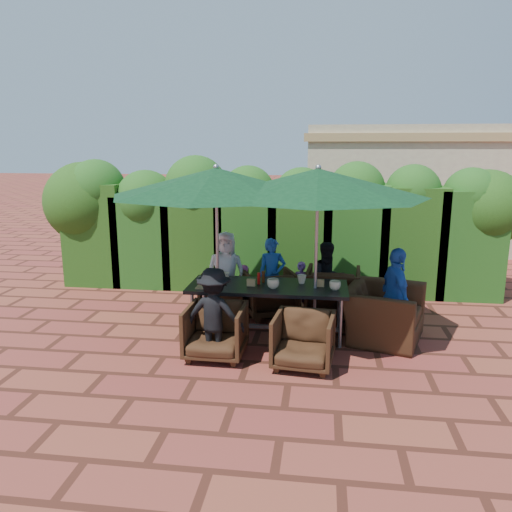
# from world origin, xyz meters

# --- Properties ---
(ground) EXTENTS (80.00, 80.00, 0.00)m
(ground) POSITION_xyz_m (0.00, 0.00, 0.00)
(ground) COLOR brown
(ground) RESTS_ON ground
(dining_table) EXTENTS (2.26, 0.90, 0.75)m
(dining_table) POSITION_xyz_m (0.15, -0.14, 0.67)
(dining_table) COLOR black
(dining_table) RESTS_ON ground
(umbrella_left) EXTENTS (2.98, 2.98, 2.46)m
(umbrella_left) POSITION_xyz_m (-0.57, -0.18, 2.21)
(umbrella_left) COLOR gray
(umbrella_left) RESTS_ON ground
(umbrella_right) EXTENTS (2.98, 2.98, 2.46)m
(umbrella_right) POSITION_xyz_m (0.82, -0.20, 2.21)
(umbrella_right) COLOR gray
(umbrella_right) RESTS_ON ground
(chair_far_left) EXTENTS (0.74, 0.70, 0.75)m
(chair_far_left) POSITION_xyz_m (-0.68, 0.78, 0.38)
(chair_far_left) COLOR black
(chair_far_left) RESTS_ON ground
(chair_far_mid) EXTENTS (1.00, 0.97, 0.80)m
(chair_far_mid) POSITION_xyz_m (0.09, 0.72, 0.40)
(chair_far_mid) COLOR black
(chair_far_mid) RESTS_ON ground
(chair_far_right) EXTENTS (0.89, 0.84, 0.87)m
(chair_far_right) POSITION_xyz_m (1.10, 0.85, 0.43)
(chair_far_right) COLOR black
(chair_far_right) RESTS_ON ground
(chair_near_left) EXTENTS (0.76, 0.72, 0.77)m
(chair_near_left) POSITION_xyz_m (-0.44, -1.01, 0.39)
(chair_near_left) COLOR black
(chair_near_left) RESTS_ON ground
(chair_near_right) EXTENTS (0.80, 0.75, 0.75)m
(chair_near_right) POSITION_xyz_m (0.71, -1.15, 0.37)
(chair_near_right) COLOR black
(chair_near_right) RESTS_ON ground
(chair_end_right) EXTENTS (1.07, 1.34, 1.02)m
(chair_end_right) POSITION_xyz_m (1.78, -0.08, 0.51)
(chair_end_right) COLOR black
(chair_end_right) RESTS_ON ground
(adult_far_left) EXTENTS (0.66, 0.40, 1.34)m
(adult_far_left) POSITION_xyz_m (-0.65, 0.83, 0.67)
(adult_far_left) COLOR silver
(adult_far_left) RESTS_ON ground
(adult_far_mid) EXTENTS (0.52, 0.45, 1.24)m
(adult_far_mid) POSITION_xyz_m (0.10, 0.89, 0.62)
(adult_far_mid) COLOR blue
(adult_far_mid) RESTS_ON ground
(adult_far_right) EXTENTS (0.68, 0.57, 1.23)m
(adult_far_right) POSITION_xyz_m (1.01, 0.75, 0.61)
(adult_far_right) COLOR black
(adult_far_right) RESTS_ON ground
(adult_near_left) EXTENTS (0.80, 0.42, 1.21)m
(adult_near_left) POSITION_xyz_m (-0.44, -1.08, 0.60)
(adult_near_left) COLOR black
(adult_near_left) RESTS_ON ground
(adult_end_right) EXTENTS (0.58, 0.87, 1.35)m
(adult_end_right) POSITION_xyz_m (1.93, -0.20, 0.68)
(adult_end_right) COLOR blue
(adult_end_right) RESTS_ON ground
(child_left) EXTENTS (0.35, 0.32, 0.78)m
(child_left) POSITION_xyz_m (-0.35, 0.92, 0.39)
(child_left) COLOR #DE4EA3
(child_left) RESTS_ON ground
(child_right) EXTENTS (0.34, 0.29, 0.84)m
(child_right) POSITION_xyz_m (0.58, 0.98, 0.42)
(child_right) COLOR #9052B3
(child_right) RESTS_ON ground
(pedestrian_a) EXTENTS (1.74, 0.78, 1.81)m
(pedestrian_a) POSITION_xyz_m (1.72, 4.19, 0.90)
(pedestrian_a) COLOR green
(pedestrian_a) RESTS_ON ground
(pedestrian_b) EXTENTS (0.88, 0.77, 1.56)m
(pedestrian_b) POSITION_xyz_m (2.40, 4.27, 0.78)
(pedestrian_b) COLOR #DE4EA3
(pedestrian_b) RESTS_ON ground
(pedestrian_c) EXTENTS (1.12, 1.24, 1.80)m
(pedestrian_c) POSITION_xyz_m (3.72, 4.21, 0.90)
(pedestrian_c) COLOR gray
(pedestrian_c) RESTS_ON ground
(cup_a) EXTENTS (0.15, 0.15, 0.12)m
(cup_a) POSITION_xyz_m (-0.78, -0.24, 0.81)
(cup_a) COLOR beige
(cup_a) RESTS_ON dining_table
(cup_b) EXTENTS (0.13, 0.13, 0.13)m
(cup_b) POSITION_xyz_m (-0.50, 0.01, 0.81)
(cup_b) COLOR beige
(cup_b) RESTS_ON dining_table
(cup_c) EXTENTS (0.17, 0.17, 0.14)m
(cup_c) POSITION_xyz_m (0.24, -0.29, 0.82)
(cup_c) COLOR beige
(cup_c) RESTS_ON dining_table
(cup_d) EXTENTS (0.14, 0.14, 0.13)m
(cup_d) POSITION_xyz_m (0.62, 0.01, 0.81)
(cup_d) COLOR beige
(cup_d) RESTS_ON dining_table
(cup_e) EXTENTS (0.16, 0.16, 0.13)m
(cup_e) POSITION_xyz_m (1.10, -0.26, 0.81)
(cup_e) COLOR beige
(cup_e) RESTS_ON dining_table
(ketchup_bottle) EXTENTS (0.04, 0.04, 0.17)m
(ketchup_bottle) POSITION_xyz_m (0.01, -0.10, 0.83)
(ketchup_bottle) COLOR #B20C0A
(ketchup_bottle) RESTS_ON dining_table
(sauce_bottle) EXTENTS (0.04, 0.04, 0.17)m
(sauce_bottle) POSITION_xyz_m (0.07, -0.01, 0.83)
(sauce_bottle) COLOR #4C230C
(sauce_bottle) RESTS_ON dining_table
(serving_tray) EXTENTS (0.35, 0.25, 0.02)m
(serving_tray) POSITION_xyz_m (-0.66, -0.36, 0.76)
(serving_tray) COLOR #9A794A
(serving_tray) RESTS_ON dining_table
(number_block_left) EXTENTS (0.12, 0.06, 0.10)m
(number_block_left) POSITION_xyz_m (-0.08, -0.21, 0.80)
(number_block_left) COLOR tan
(number_block_left) RESTS_ON dining_table
(number_block_right) EXTENTS (0.12, 0.06, 0.10)m
(number_block_right) POSITION_xyz_m (0.89, -0.11, 0.80)
(number_block_right) COLOR tan
(number_block_right) RESTS_ON dining_table
(hedge_wall) EXTENTS (9.10, 1.60, 2.53)m
(hedge_wall) POSITION_xyz_m (-0.26, 2.32, 1.36)
(hedge_wall) COLOR #1C3D10
(hedge_wall) RESTS_ON ground
(building) EXTENTS (6.20, 3.08, 3.20)m
(building) POSITION_xyz_m (3.50, 6.99, 1.61)
(building) COLOR beige
(building) RESTS_ON ground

